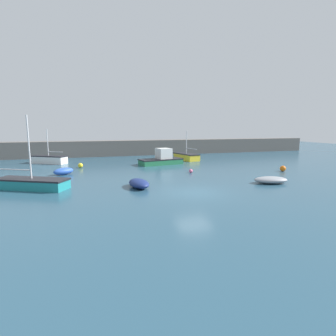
{
  "coord_description": "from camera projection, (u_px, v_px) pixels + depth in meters",
  "views": [
    {
      "loc": [
        -7.25,
        -16.84,
        4.61
      ],
      "look_at": [
        -0.03,
        6.21,
        0.84
      ],
      "focal_mm": 28.0,
      "sensor_mm": 36.0,
      "label": 1
    }
  ],
  "objects": [
    {
      "name": "dinghy_near_pier",
      "position": [
        64.0,
        171.0,
        25.63
      ],
      "size": [
        2.23,
        1.93,
        0.69
      ],
      "rotation": [
        0.0,
        0.0,
        0.59
      ],
      "color": "#2D56B7",
      "rests_on": "ground_plane"
    },
    {
      "name": "cabin_cruiser_white",
      "position": [
        162.0,
        159.0,
        32.82
      ],
      "size": [
        5.71,
        3.13,
        2.0
      ],
      "rotation": [
        0.0,
        0.0,
        3.33
      ],
      "color": "#287A4C",
      "rests_on": "ground_plane"
    },
    {
      "name": "rowboat_white_midwater",
      "position": [
        139.0,
        183.0,
        20.19
      ],
      "size": [
        1.68,
        2.8,
        0.64
      ],
      "rotation": [
        0.0,
        0.0,
        1.69
      ],
      "color": "navy",
      "rests_on": "ground_plane"
    },
    {
      "name": "harbor_breakwater",
      "position": [
        132.0,
        148.0,
        43.74
      ],
      "size": [
        67.13,
        2.8,
        2.47
      ],
      "primitive_type": "cube",
      "color": "#66605B",
      "rests_on": "ground_plane"
    },
    {
      "name": "mooring_buoy_yellow",
      "position": [
        80.0,
        165.0,
        29.98
      ],
      "size": [
        0.55,
        0.55,
        0.55
      ],
      "primitive_type": "sphere",
      "color": "yellow",
      "rests_on": "ground_plane"
    },
    {
      "name": "rowboat_blue_near",
      "position": [
        271.0,
        180.0,
        21.72
      ],
      "size": [
        3.03,
        2.11,
        0.56
      ],
      "rotation": [
        0.0,
        0.0,
        2.89
      ],
      "color": "gray",
      "rests_on": "ground_plane"
    },
    {
      "name": "ground_plane",
      "position": [
        194.0,
        194.0,
        18.75
      ],
      "size": [
        120.0,
        120.0,
        0.2
      ],
      "primitive_type": "cube",
      "color": "#284C60"
    },
    {
      "name": "mooring_buoy_pink",
      "position": [
        191.0,
        171.0,
        26.7
      ],
      "size": [
        0.38,
        0.38,
        0.38
      ],
      "primitive_type": "sphere",
      "color": "#EA668C",
      "rests_on": "ground_plane"
    },
    {
      "name": "sailboat_short_mast",
      "position": [
        186.0,
        157.0,
        37.18
      ],
      "size": [
        2.6,
        4.81,
        4.07
      ],
      "rotation": [
        0.0,
        0.0,
        1.78
      ],
      "color": "yellow",
      "rests_on": "ground_plane"
    },
    {
      "name": "sailboat_twin_hulled",
      "position": [
        49.0,
        159.0,
        33.63
      ],
      "size": [
        4.79,
        3.82,
        4.37
      ],
      "rotation": [
        0.0,
        0.0,
        2.56
      ],
      "color": "white",
      "rests_on": "ground_plane"
    },
    {
      "name": "sailboat_tall_mast",
      "position": [
        32.0,
        183.0,
        19.72
      ],
      "size": [
        5.8,
        4.06,
        5.5
      ],
      "rotation": [
        0.0,
        0.0,
        5.8
      ],
      "color": "teal",
      "rests_on": "ground_plane"
    },
    {
      "name": "mooring_buoy_orange",
      "position": [
        283.0,
        169.0,
        27.59
      ],
      "size": [
        0.6,
        0.6,
        0.6
      ],
      "primitive_type": "sphere",
      "color": "orange",
      "rests_on": "ground_plane"
    }
  ]
}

